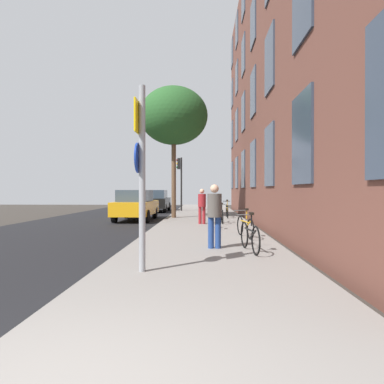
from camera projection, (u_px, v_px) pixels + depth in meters
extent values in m
plane|color=#332D28|center=(134.00, 223.00, 17.39)|extent=(41.80, 41.80, 0.00)
cube|color=black|center=(93.00, 222.00, 17.46)|extent=(7.00, 38.00, 0.01)
cube|color=gray|center=(204.00, 222.00, 17.27)|extent=(4.20, 38.00, 0.12)
cube|color=brown|center=(259.00, 72.00, 16.64)|extent=(0.50, 27.00, 14.58)
cube|color=#2D3847|center=(302.00, 138.00, 8.34)|extent=(0.06, 1.65, 2.20)
cube|color=#2D3847|center=(269.00, 156.00, 12.51)|extent=(0.06, 1.65, 2.20)
cube|color=#2D3847|center=(253.00, 164.00, 16.67)|extent=(0.06, 1.65, 2.20)
cube|color=#2D3847|center=(243.00, 169.00, 20.84)|extent=(0.06, 1.65, 2.20)
cube|color=#2D3847|center=(237.00, 173.00, 25.00)|extent=(0.06, 1.65, 2.20)
cube|color=#2D3847|center=(232.00, 175.00, 29.17)|extent=(0.06, 1.65, 2.20)
cube|color=#2D3847|center=(269.00, 61.00, 12.49)|extent=(0.06, 1.65, 2.20)
cube|color=#2D3847|center=(253.00, 93.00, 16.65)|extent=(0.06, 1.65, 2.20)
cube|color=#2D3847|center=(243.00, 113.00, 20.82)|extent=(0.06, 1.65, 2.20)
cube|color=#2D3847|center=(237.00, 125.00, 24.98)|extent=(0.06, 1.65, 2.20)
cube|color=#2D3847|center=(232.00, 135.00, 29.15)|extent=(0.06, 1.65, 2.20)
cube|color=#2D3847|center=(253.00, 22.00, 16.63)|extent=(0.06, 1.65, 2.20)
cube|color=#2D3847|center=(243.00, 56.00, 20.80)|extent=(0.06, 1.65, 2.20)
cube|color=#2D3847|center=(237.00, 78.00, 24.96)|extent=(0.06, 1.65, 2.20)
cube|color=#2D3847|center=(232.00, 94.00, 29.13)|extent=(0.06, 1.65, 2.20)
cube|color=#2D3847|center=(237.00, 31.00, 24.94)|extent=(0.06, 1.65, 2.20)
cube|color=#2D3847|center=(232.00, 53.00, 29.11)|extent=(0.06, 1.65, 2.20)
cylinder|color=gray|center=(142.00, 179.00, 6.44)|extent=(0.12, 0.12, 3.44)
cube|color=yellow|center=(138.00, 117.00, 6.43)|extent=(0.03, 0.60, 0.60)
cylinder|color=#14339E|center=(138.00, 158.00, 6.44)|extent=(0.03, 0.56, 0.56)
cylinder|color=black|center=(181.00, 184.00, 25.34)|extent=(0.12, 0.12, 3.88)
cube|color=black|center=(179.00, 164.00, 25.34)|extent=(0.20, 0.24, 0.80)
sphere|color=#4B0707|center=(177.00, 160.00, 25.34)|extent=(0.16, 0.16, 0.16)
sphere|color=orange|center=(177.00, 164.00, 25.34)|extent=(0.16, 0.16, 0.16)
sphere|color=#083E11|center=(177.00, 167.00, 25.34)|extent=(0.16, 0.16, 0.16)
cylinder|color=brown|center=(174.00, 177.00, 19.00)|extent=(0.25, 0.25, 4.44)
ellipsoid|color=#235123|center=(174.00, 116.00, 18.98)|extent=(3.71, 3.71, 3.15)
torus|color=black|center=(244.00, 235.00, 9.07)|extent=(0.13, 0.68, 0.68)
torus|color=black|center=(256.00, 241.00, 8.01)|extent=(0.13, 0.68, 0.68)
cylinder|color=black|center=(250.00, 230.00, 8.54)|extent=(0.16, 0.90, 0.04)
cylinder|color=black|center=(253.00, 235.00, 8.27)|extent=(0.11, 0.55, 0.29)
cylinder|color=black|center=(251.00, 220.00, 8.38)|extent=(0.04, 0.04, 0.28)
cube|color=black|center=(251.00, 213.00, 8.38)|extent=(0.10, 0.24, 0.06)
cylinder|color=#4C4C4C|center=(244.00, 215.00, 9.07)|extent=(0.42, 0.08, 0.03)
torus|color=black|center=(240.00, 225.00, 11.68)|extent=(0.16, 0.64, 0.64)
torus|color=black|center=(250.00, 229.00, 10.60)|extent=(0.16, 0.64, 0.64)
cylinder|color=#C68C19|center=(245.00, 222.00, 11.14)|extent=(0.21, 0.92, 0.04)
cylinder|color=#C68C19|center=(248.00, 225.00, 10.87)|extent=(0.15, 0.56, 0.30)
cylinder|color=#C68C19|center=(247.00, 214.00, 10.98)|extent=(0.04, 0.04, 0.28)
cube|color=black|center=(247.00, 209.00, 10.98)|extent=(0.10, 0.24, 0.06)
cylinder|color=#4C4C4C|center=(240.00, 210.00, 11.68)|extent=(0.42, 0.11, 0.03)
torus|color=black|center=(212.00, 221.00, 13.75)|extent=(0.10, 0.61, 0.61)
torus|color=black|center=(210.00, 223.00, 12.76)|extent=(0.10, 0.61, 0.61)
cylinder|color=#B21E1E|center=(211.00, 217.00, 13.26)|extent=(0.13, 0.85, 0.04)
cylinder|color=#B21E1E|center=(211.00, 220.00, 13.01)|extent=(0.09, 0.52, 0.28)
cylinder|color=#B21E1E|center=(211.00, 211.00, 13.11)|extent=(0.04, 0.04, 0.28)
cube|color=black|center=(211.00, 207.00, 13.11)|extent=(0.10, 0.24, 0.06)
cylinder|color=#4C4C4C|center=(212.00, 208.00, 13.75)|extent=(0.42, 0.07, 0.03)
torus|color=black|center=(221.00, 215.00, 16.50)|extent=(0.05, 0.64, 0.64)
torus|color=black|center=(222.00, 217.00, 15.45)|extent=(0.05, 0.64, 0.64)
cylinder|color=black|center=(222.00, 212.00, 15.97)|extent=(0.06, 0.90, 0.04)
cylinder|color=black|center=(222.00, 214.00, 15.71)|extent=(0.05, 0.54, 0.29)
cylinder|color=black|center=(222.00, 207.00, 15.81)|extent=(0.04, 0.04, 0.28)
cube|color=black|center=(222.00, 203.00, 15.81)|extent=(0.10, 0.24, 0.06)
cylinder|color=#4C4C4C|center=(221.00, 205.00, 16.50)|extent=(0.42, 0.04, 0.03)
torus|color=black|center=(226.00, 211.00, 19.65)|extent=(0.05, 0.70, 0.69)
torus|color=black|center=(228.00, 212.00, 18.56)|extent=(0.05, 0.70, 0.69)
cylinder|color=#C68C19|center=(227.00, 208.00, 19.10)|extent=(0.05, 0.93, 0.04)
cylinder|color=#C68C19|center=(227.00, 210.00, 18.83)|extent=(0.05, 0.56, 0.30)
cylinder|color=#C68C19|center=(227.00, 203.00, 18.94)|extent=(0.04, 0.04, 0.28)
cube|color=black|center=(227.00, 200.00, 18.94)|extent=(0.10, 0.24, 0.06)
cylinder|color=#4C4C4C|center=(226.00, 201.00, 19.64)|extent=(0.42, 0.03, 0.03)
cylinder|color=navy|center=(211.00, 233.00, 9.02)|extent=(0.15, 0.15, 0.81)
cylinder|color=navy|center=(218.00, 233.00, 9.01)|extent=(0.15, 0.15, 0.81)
cylinder|color=#4C4742|center=(215.00, 205.00, 9.01)|extent=(0.40, 0.40, 0.61)
sphere|color=tan|center=(215.00, 189.00, 9.01)|extent=(0.22, 0.22, 0.22)
cylinder|color=maroon|center=(200.00, 215.00, 15.50)|extent=(0.14, 0.14, 0.76)
cylinder|color=maroon|center=(204.00, 215.00, 15.50)|extent=(0.14, 0.14, 0.76)
cylinder|color=maroon|center=(202.00, 200.00, 15.49)|extent=(0.44, 0.44, 0.57)
sphere|color=tan|center=(202.00, 191.00, 15.49)|extent=(0.21, 0.21, 0.21)
cube|color=orange|center=(136.00, 208.00, 18.64)|extent=(1.87, 4.35, 0.70)
cube|color=#384756|center=(135.00, 196.00, 18.42)|extent=(1.55, 2.44, 0.60)
cylinder|color=black|center=(127.00, 213.00, 20.05)|extent=(0.22, 0.64, 0.64)
cylinder|color=black|center=(155.00, 213.00, 20.00)|extent=(0.22, 0.64, 0.64)
cylinder|color=black|center=(114.00, 216.00, 17.29)|extent=(0.22, 0.64, 0.64)
cylinder|color=black|center=(147.00, 216.00, 17.23)|extent=(0.22, 0.64, 0.64)
cube|color=black|center=(156.00, 203.00, 26.17)|extent=(1.90, 4.48, 0.70)
cube|color=#384756|center=(155.00, 194.00, 25.94)|extent=(1.58, 2.52, 0.60)
cylinder|color=black|center=(148.00, 206.00, 27.62)|extent=(0.22, 0.64, 0.64)
cylinder|color=black|center=(169.00, 206.00, 27.56)|extent=(0.22, 0.64, 0.64)
cylinder|color=black|center=(141.00, 208.00, 24.77)|extent=(0.22, 0.64, 0.64)
cylinder|color=black|center=(165.00, 208.00, 24.71)|extent=(0.22, 0.64, 0.64)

